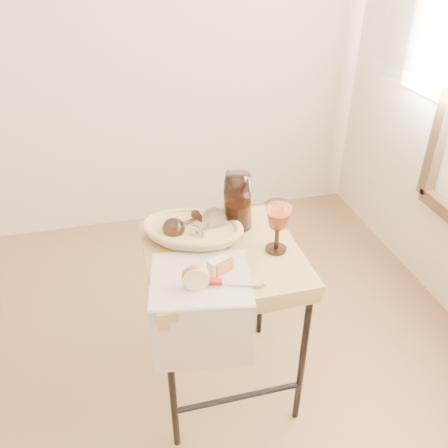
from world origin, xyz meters
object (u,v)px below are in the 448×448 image
object	(u,v)px
side_table	(223,322)
pitcher	(238,201)
goblet_lying_b	(207,225)
tea_towel	(201,278)
wine_goblet	(278,227)
goblet_lying_a	(184,224)
apple_half	(196,276)
table_knife	(227,282)
bread_basket	(193,231)

from	to	relation	value
side_table	pitcher	xyz separation A→B (m)	(0.09, 0.14, 0.43)
goblet_lying_b	tea_towel	bearing A→B (deg)	-149.74
wine_goblet	goblet_lying_a	bearing A→B (deg)	150.92
pitcher	apple_half	bearing A→B (deg)	-101.34
side_table	tea_towel	bearing A→B (deg)	-128.70
side_table	tea_towel	size ratio (longest dim) A/B	2.12
wine_goblet	pitcher	bearing A→B (deg)	115.37
goblet_lying_b	wine_goblet	world-z (taller)	wine_goblet
goblet_lying_b	pitcher	world-z (taller)	pitcher
pitcher	side_table	bearing A→B (deg)	-98.93
tea_towel	table_knife	bearing A→B (deg)	-25.38
goblet_lying_a	pitcher	xyz separation A→B (m)	(0.20, 0.02, 0.05)
tea_towel	table_knife	distance (m)	0.09
table_knife	goblet_lying_b	bearing A→B (deg)	108.64
wine_goblet	apple_half	bearing A→B (deg)	-157.46
tea_towel	goblet_lying_b	size ratio (longest dim) A/B	2.20
goblet_lying_b	pitcher	size ratio (longest dim) A/B	0.58
tea_towel	pitcher	distance (m)	0.34
apple_half	pitcher	bearing A→B (deg)	62.39
goblet_lying_a	wine_goblet	xyz separation A→B (m)	(0.28, -0.16, 0.04)
bread_basket	pitcher	size ratio (longest dim) A/B	1.29
goblet_lying_b	wine_goblet	size ratio (longest dim) A/B	0.77
tea_towel	apple_half	bearing A→B (deg)	-110.88
goblet_lying_b	apple_half	bearing A→B (deg)	-151.82
table_knife	tea_towel	bearing A→B (deg)	162.11
side_table	apple_half	size ratio (longest dim) A/B	7.76
goblet_lying_b	side_table	bearing A→B (deg)	-110.67
tea_towel	goblet_lying_b	world-z (taller)	goblet_lying_b
bread_basket	apple_half	distance (m)	0.27
apple_half	side_table	bearing A→B (deg)	60.40
bread_basket	goblet_lying_b	xyz separation A→B (m)	(0.05, -0.02, 0.03)
bread_basket	table_knife	size ratio (longest dim) A/B	1.48
side_table	bread_basket	size ratio (longest dim) A/B	2.09
pitcher	wine_goblet	world-z (taller)	pitcher
side_table	table_knife	world-z (taller)	table_knife
wine_goblet	table_knife	xyz separation A→B (m)	(-0.20, -0.14, -0.08)
side_table	goblet_lying_b	bearing A→B (deg)	111.69
goblet_lying_b	table_knife	distance (m)	0.27
goblet_lying_a	pitcher	bearing A→B (deg)	155.99
side_table	pitcher	world-z (taller)	pitcher
pitcher	table_knife	world-z (taller)	pitcher
bread_basket	wine_goblet	distance (m)	0.30
tea_towel	goblet_lying_a	world-z (taller)	goblet_lying_a
side_table	bread_basket	bearing A→B (deg)	127.38
side_table	pitcher	distance (m)	0.46
wine_goblet	goblet_lying_b	bearing A→B (deg)	149.14
bread_basket	goblet_lying_a	bearing A→B (deg)	178.10
bread_basket	table_knife	bearing A→B (deg)	-55.02
side_table	table_knife	size ratio (longest dim) A/B	3.11
bread_basket	apple_half	xyz separation A→B (m)	(-0.04, -0.27, 0.02)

